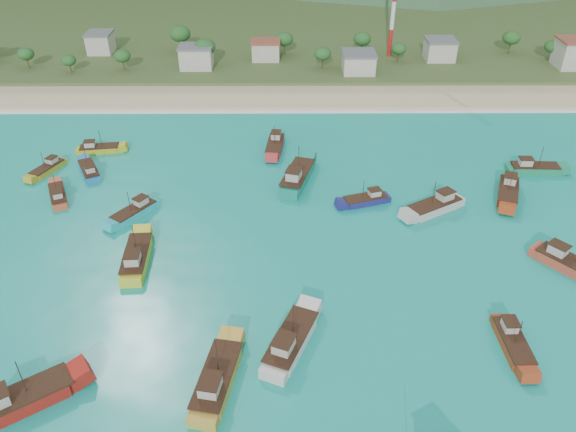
{
  "coord_description": "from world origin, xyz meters",
  "views": [
    {
      "loc": [
        0.43,
        -61.77,
        56.63
      ],
      "look_at": [
        0.84,
        18.0,
        3.0
      ],
      "focal_mm": 35.0,
      "sensor_mm": 36.0,
      "label": 1
    }
  ],
  "objects_px": {
    "boat_2": "(533,169)",
    "boat_6": "(366,200)",
    "boat_17": "(275,146)",
    "boat_23": "(217,381)",
    "boat_18": "(99,150)",
    "boat_12": "(435,207)",
    "boat_10": "(20,401)",
    "boat_29": "(137,259)",
    "boat_33": "(508,192)",
    "boat_16": "(135,212)",
    "boat_1": "(290,343)",
    "boat_15": "(48,169)",
    "boat_0": "(297,178)",
    "boat_28": "(89,171)",
    "boat_9": "(512,343)",
    "boat_7": "(58,196)",
    "boat_32": "(568,265)"
  },
  "relations": [
    {
      "from": "boat_1",
      "to": "boat_15",
      "type": "height_order",
      "value": "boat_1"
    },
    {
      "from": "boat_29",
      "to": "boat_15",
      "type": "bearing_deg",
      "value": 125.99
    },
    {
      "from": "boat_29",
      "to": "boat_32",
      "type": "height_order",
      "value": "boat_29"
    },
    {
      "from": "boat_0",
      "to": "boat_17",
      "type": "height_order",
      "value": "boat_0"
    },
    {
      "from": "boat_15",
      "to": "boat_32",
      "type": "xyz_separation_m",
      "value": [
        93.34,
        -31.94,
        0.33
      ]
    },
    {
      "from": "boat_2",
      "to": "boat_32",
      "type": "xyz_separation_m",
      "value": [
        -6.02,
        -31.11,
        0.12
      ]
    },
    {
      "from": "boat_9",
      "to": "boat_32",
      "type": "bearing_deg",
      "value": -132.41
    },
    {
      "from": "boat_2",
      "to": "boat_18",
      "type": "relative_size",
      "value": 1.12
    },
    {
      "from": "boat_7",
      "to": "boat_10",
      "type": "height_order",
      "value": "boat_10"
    },
    {
      "from": "boat_6",
      "to": "boat_15",
      "type": "bearing_deg",
      "value": 61.26
    },
    {
      "from": "boat_2",
      "to": "boat_28",
      "type": "relative_size",
      "value": 1.12
    },
    {
      "from": "boat_23",
      "to": "boat_33",
      "type": "height_order",
      "value": "boat_23"
    },
    {
      "from": "boat_2",
      "to": "boat_12",
      "type": "distance_m",
      "value": 27.28
    },
    {
      "from": "boat_15",
      "to": "boat_23",
      "type": "distance_m",
      "value": 67.85
    },
    {
      "from": "boat_18",
      "to": "boat_32",
      "type": "bearing_deg",
      "value": 56.49
    },
    {
      "from": "boat_28",
      "to": "boat_32",
      "type": "bearing_deg",
      "value": -47.45
    },
    {
      "from": "boat_12",
      "to": "boat_2",
      "type": "bearing_deg",
      "value": -89.19
    },
    {
      "from": "boat_1",
      "to": "boat_9",
      "type": "bearing_deg",
      "value": 22.92
    },
    {
      "from": "boat_6",
      "to": "boat_29",
      "type": "bearing_deg",
      "value": 96.75
    },
    {
      "from": "boat_16",
      "to": "boat_0",
      "type": "bearing_deg",
      "value": -122.98
    },
    {
      "from": "boat_15",
      "to": "boat_1",
      "type": "bearing_deg",
      "value": 158.95
    },
    {
      "from": "boat_15",
      "to": "boat_18",
      "type": "xyz_separation_m",
      "value": [
        8.09,
        8.6,
        0.07
      ]
    },
    {
      "from": "boat_6",
      "to": "boat_17",
      "type": "height_order",
      "value": "boat_17"
    },
    {
      "from": "boat_6",
      "to": "boat_33",
      "type": "xyz_separation_m",
      "value": [
        27.35,
        2.37,
        0.25
      ]
    },
    {
      "from": "boat_10",
      "to": "boat_17",
      "type": "relative_size",
      "value": 1.18
    },
    {
      "from": "boat_18",
      "to": "boat_29",
      "type": "relative_size",
      "value": 0.78
    },
    {
      "from": "boat_12",
      "to": "boat_17",
      "type": "height_order",
      "value": "boat_12"
    },
    {
      "from": "boat_16",
      "to": "boat_17",
      "type": "distance_m",
      "value": 36.24
    },
    {
      "from": "boat_2",
      "to": "boat_16",
      "type": "relative_size",
      "value": 1.11
    },
    {
      "from": "boat_0",
      "to": "boat_6",
      "type": "height_order",
      "value": "boat_0"
    },
    {
      "from": "boat_2",
      "to": "boat_28",
      "type": "xyz_separation_m",
      "value": [
        -90.58,
        -0.24,
        -0.14
      ]
    },
    {
      "from": "boat_0",
      "to": "boat_17",
      "type": "xyz_separation_m",
      "value": [
        -4.59,
        14.52,
        -0.33
      ]
    },
    {
      "from": "boat_15",
      "to": "boat_28",
      "type": "bearing_deg",
      "value": -163.51
    },
    {
      "from": "boat_2",
      "to": "boat_23",
      "type": "bearing_deg",
      "value": -45.24
    },
    {
      "from": "boat_0",
      "to": "boat_18",
      "type": "relative_size",
      "value": 1.49
    },
    {
      "from": "boat_1",
      "to": "boat_15",
      "type": "relative_size",
      "value": 1.46
    },
    {
      "from": "boat_6",
      "to": "boat_12",
      "type": "height_order",
      "value": "boat_12"
    },
    {
      "from": "boat_0",
      "to": "boat_10",
      "type": "relative_size",
      "value": 1.11
    },
    {
      "from": "boat_2",
      "to": "boat_33",
      "type": "relative_size",
      "value": 0.9
    },
    {
      "from": "boat_29",
      "to": "boat_33",
      "type": "xyz_separation_m",
      "value": [
        66.28,
        20.09,
        -0.07
      ]
    },
    {
      "from": "boat_10",
      "to": "boat_16",
      "type": "relative_size",
      "value": 1.33
    },
    {
      "from": "boat_7",
      "to": "boat_18",
      "type": "height_order",
      "value": "boat_18"
    },
    {
      "from": "boat_0",
      "to": "boat_17",
      "type": "distance_m",
      "value": 15.23
    },
    {
      "from": "boat_2",
      "to": "boat_6",
      "type": "bearing_deg",
      "value": -69.55
    },
    {
      "from": "boat_7",
      "to": "boat_18",
      "type": "bearing_deg",
      "value": 58.78
    },
    {
      "from": "boat_33",
      "to": "boat_29",
      "type": "bearing_deg",
      "value": 37.56
    },
    {
      "from": "boat_0",
      "to": "boat_33",
      "type": "height_order",
      "value": "boat_0"
    },
    {
      "from": "boat_17",
      "to": "boat_23",
      "type": "bearing_deg",
      "value": 90.11
    },
    {
      "from": "boat_29",
      "to": "boat_18",
      "type": "bearing_deg",
      "value": 109.87
    },
    {
      "from": "boat_23",
      "to": "boat_6",
      "type": "bearing_deg",
      "value": 71.38
    }
  ]
}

